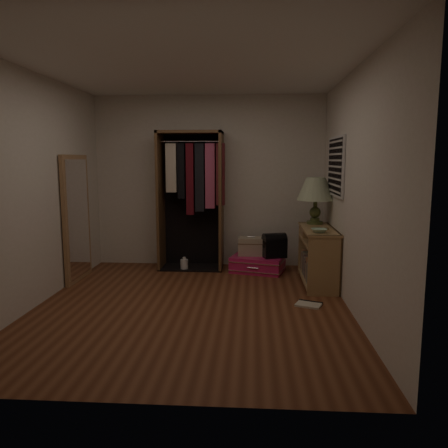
{
  "coord_description": "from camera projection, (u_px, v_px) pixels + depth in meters",
  "views": [
    {
      "loc": [
        0.67,
        -4.7,
        1.64
      ],
      "look_at": [
        0.3,
        0.95,
        0.8
      ],
      "focal_mm": 35.0,
      "sensor_mm": 36.0,
      "label": 1
    }
  ],
  "objects": [
    {
      "name": "brass_tray",
      "position": [
        320.0,
        229.0,
        5.6
      ],
      "size": [
        0.25,
        0.25,
        0.01
      ],
      "rotation": [
        0.0,
        0.0,
        -0.14
      ],
      "color": "#A4843F",
      "rests_on": "console_bookshelf"
    },
    {
      "name": "black_bag",
      "position": [
        274.0,
        245.0,
        6.32
      ],
      "size": [
        0.38,
        0.3,
        0.36
      ],
      "rotation": [
        0.0,
        0.0,
        0.31
      ],
      "color": "black",
      "rests_on": "pink_suitcase"
    },
    {
      "name": "train_case",
      "position": [
        251.0,
        246.0,
        6.48
      ],
      "size": [
        0.39,
        0.28,
        0.28
      ],
      "rotation": [
        0.0,
        0.0,
        -0.02
      ],
      "color": "tan",
      "rests_on": "pink_suitcase"
    },
    {
      "name": "room_walls",
      "position": [
        198.0,
        172.0,
        4.74
      ],
      "size": [
        3.52,
        4.02,
        2.6
      ],
      "color": "beige",
      "rests_on": "ground"
    },
    {
      "name": "console_bookshelf",
      "position": [
        317.0,
        254.0,
        5.8
      ],
      "size": [
        0.42,
        1.12,
        0.75
      ],
      "color": "#A07B4D",
      "rests_on": "ground"
    },
    {
      "name": "ceramic_bowl",
      "position": [
        319.0,
        231.0,
        5.35
      ],
      "size": [
        0.21,
        0.21,
        0.05
      ],
      "primitive_type": "imported",
      "rotation": [
        0.0,
        0.0,
        0.07
      ],
      "color": "#A6C8A7",
      "rests_on": "console_bookshelf"
    },
    {
      "name": "floor_mirror",
      "position": [
        77.0,
        218.0,
        5.9
      ],
      "size": [
        0.06,
        0.8,
        1.7
      ],
      "color": "#A1764E",
      "rests_on": "ground"
    },
    {
      "name": "floor_book",
      "position": [
        309.0,
        304.0,
        4.96
      ],
      "size": [
        0.33,
        0.3,
        0.03
      ],
      "rotation": [
        0.0,
        0.0,
        -0.38
      ],
      "color": "beige",
      "rests_on": "ground"
    },
    {
      "name": "pink_suitcase",
      "position": [
        258.0,
        264.0,
        6.43
      ],
      "size": [
        0.87,
        0.72,
        0.23
      ],
      "rotation": [
        0.0,
        0.0,
        -0.26
      ],
      "color": "#CA1857",
      "rests_on": "ground"
    },
    {
      "name": "white_jug",
      "position": [
        184.0,
        265.0,
        6.51
      ],
      "size": [
        0.14,
        0.14,
        0.2
      ],
      "rotation": [
        0.0,
        0.0,
        0.31
      ],
      "color": "silver",
      "rests_on": "ground"
    },
    {
      "name": "open_wardrobe",
      "position": [
        193.0,
        188.0,
        6.51
      ],
      "size": [
        0.98,
        0.5,
        2.05
      ],
      "color": "brown",
      "rests_on": "ground"
    },
    {
      "name": "ground",
      "position": [
        192.0,
        306.0,
        4.92
      ],
      "size": [
        4.0,
        4.0,
        0.0
      ],
      "primitive_type": "plane",
      "color": "brown",
      "rests_on": "ground"
    },
    {
      "name": "table_lamp",
      "position": [
        316.0,
        190.0,
        6.01
      ],
      "size": [
        0.56,
        0.56,
        0.64
      ],
      "rotation": [
        0.0,
        0.0,
        -0.09
      ],
      "color": "#404C25",
      "rests_on": "console_bookshelf"
    }
  ]
}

